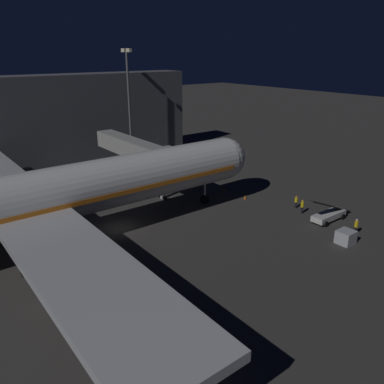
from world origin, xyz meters
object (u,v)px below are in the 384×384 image
airliner_at_gate (7,206)px  traffic_cone_nose_starboard (224,189)px  jet_bridge (139,151)px  baggage_container_near_belt (346,237)px  ground_crew_by_belt_loader (296,201)px  belt_loader (329,214)px  ground_crew_by_tug (356,226)px  apron_floodlight_mast (129,99)px  traffic_cone_nose_port (245,197)px  ground_crew_walking_aft (302,206)px

airliner_at_gate → traffic_cone_nose_starboard: 30.41m
airliner_at_gate → jet_bridge: (10.86, -20.83, 0.10)m
baggage_container_near_belt → ground_crew_by_belt_loader: (9.55, -3.81, 0.24)m
airliner_at_gate → belt_loader: bearing=-112.7°
ground_crew_by_belt_loader → ground_crew_by_tug: (-9.05, 1.02, 0.09)m
ground_crew_by_tug → traffic_cone_nose_starboard: size_ratio=3.45×
belt_loader → ground_crew_by_tug: 4.14m
jet_bridge → ground_crew_by_tug: jet_bridge is taller
ground_crew_by_tug → ground_crew_by_belt_loader: bearing=-6.4°
apron_floodlight_mast → traffic_cone_nose_port: size_ratio=36.17×
jet_bridge → baggage_container_near_belt: bearing=-164.4°
baggage_container_near_belt → ground_crew_walking_aft: 8.48m
apron_floodlight_mast → belt_loader: bearing=-172.7°
jet_bridge → ground_crew_by_belt_loader: (-19.50, -11.90, -4.76)m
belt_loader → traffic_cone_nose_port: 11.78m
ground_crew_walking_aft → airliner_at_gate: bearing=72.2°
apron_floodlight_mast → traffic_cone_nose_starboard: 25.93m
apron_floodlight_mast → traffic_cone_nose_starboard: bearing=-174.4°
belt_loader → ground_crew_walking_aft: 3.47m
airliner_at_gate → apron_floodlight_mast: bearing=-47.2°
apron_floodlight_mast → baggage_container_near_belt: bearing=-178.2°
ground_crew_walking_aft → traffic_cone_nose_starboard: ground_crew_walking_aft is taller
ground_crew_by_tug → ground_crew_walking_aft: ground_crew_by_tug is taller
baggage_container_near_belt → ground_crew_by_belt_loader: bearing=-21.7°
belt_loader → ground_crew_by_belt_loader: (5.00, -0.14, 0.11)m
baggage_container_near_belt → traffic_cone_nose_port: size_ratio=3.24×
airliner_at_gate → ground_crew_walking_aft: 33.80m
apron_floodlight_mast → baggage_container_near_belt: apron_floodlight_mast is taller
jet_bridge → belt_loader: bearing=-154.4°
belt_loader → baggage_container_near_belt: size_ratio=4.73×
belt_loader → ground_crew_walking_aft: (3.39, 0.71, 0.17)m
ground_crew_by_belt_loader → ground_crew_by_tug: 9.11m
baggage_container_near_belt → belt_loader: bearing=-38.9°
ground_crew_by_tug → traffic_cone_nose_starboard: (19.88, 1.86, -0.77)m
jet_bridge → apron_floodlight_mast: 17.09m
jet_bridge → ground_crew_walking_aft: 24.28m
traffic_cone_nose_starboard → ground_crew_walking_aft: bearing=-170.7°
belt_loader → traffic_cone_nose_starboard: bearing=9.8°
airliner_at_gate → ground_crew_walking_aft: bearing=-107.8°
traffic_cone_nose_port → baggage_container_near_belt: bearing=176.7°
apron_floodlight_mast → baggage_container_near_belt: 45.00m
traffic_cone_nose_starboard → ground_crew_by_tug: bearing=-174.7°
belt_loader → ground_crew_by_tug: bearing=167.8°
baggage_container_near_belt → ground_crew_by_tug: 2.85m
ground_crew_by_tug → belt_loader: bearing=-12.2°
jet_bridge → ground_crew_by_tug: 30.91m
apron_floodlight_mast → traffic_cone_nose_port: apron_floodlight_mast is taller
belt_loader → ground_crew_by_belt_loader: bearing=-1.6°
jet_bridge → baggage_container_near_belt: jet_bridge is taller
apron_floodlight_mast → baggage_container_near_belt: (-43.69, -1.36, -10.69)m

